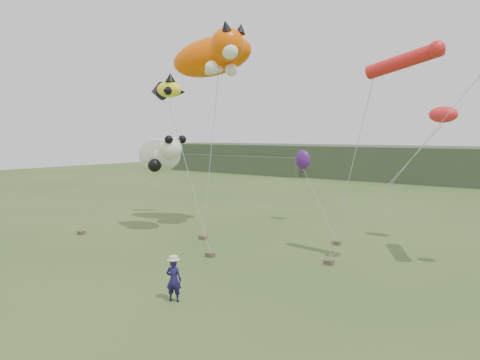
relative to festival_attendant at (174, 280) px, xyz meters
name	(u,v)px	position (x,y,z in m)	size (l,w,h in m)	color
ground	(170,275)	(-2.20, 1.88, -0.71)	(120.00, 120.00, 0.00)	#385123
headland	(430,165)	(-5.31, 46.57, 1.21)	(90.00, 13.00, 4.00)	#2D3D28
festival_attendant	(174,280)	(0.00, 0.00, 0.00)	(0.52, 0.34, 1.42)	#1A1349
sandbag_anchors	(226,245)	(-3.41, 6.76, -0.62)	(13.83, 6.71, 0.19)	brown
cat_kite	(215,55)	(-6.92, 10.05, 9.24)	(6.45, 3.89, 2.98)	#EE5600
fish_kite	(164,90)	(-7.82, 6.98, 7.12)	(2.63, 1.75, 1.34)	yellow
tube_kites	(472,58)	(6.64, 9.49, 7.67)	(6.96, 4.33, 1.65)	black
panda_kite	(161,154)	(-8.81, 7.56, 3.63)	(3.30, 2.14, 2.05)	white
misc_kites	(370,138)	(0.72, 14.12, 4.54)	(9.54, 1.69, 3.51)	red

